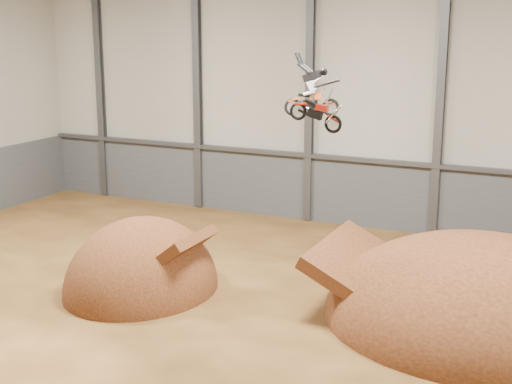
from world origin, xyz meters
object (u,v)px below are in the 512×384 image
Objects in this scene: fmx_rider_a at (312,91)px; fmx_rider_b at (314,93)px; landing_ramp at (479,325)px; takeoff_ramp at (142,289)px.

fmx_rider_b reaches higher than fmx_rider_a.
fmx_rider_b is at bearing -89.03° from fmx_rider_a.
landing_ramp is 10.47m from fmx_rider_a.
takeoff_ramp is at bearing 177.85° from fmx_rider_b.
landing_ramp is 10.07m from fmx_rider_b.
takeoff_ramp is at bearing -169.40° from fmx_rider_a.
takeoff_ramp is 3.22× the size of fmx_rider_a.
fmx_rider_b reaches higher than takeoff_ramp.
fmx_rider_b is (7.33, -0.55, 8.10)m from takeoff_ramp.
fmx_rider_a is (5.72, 3.48, 7.78)m from takeoff_ramp.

